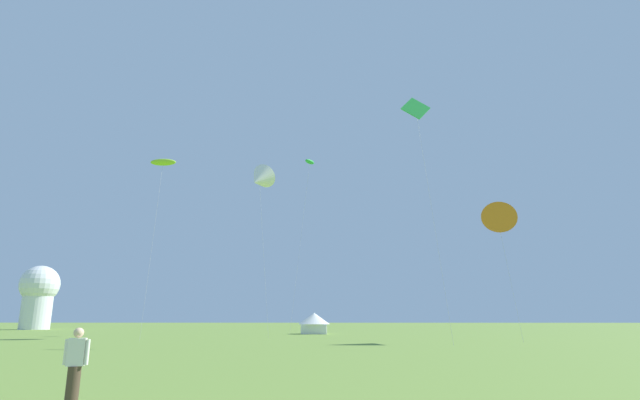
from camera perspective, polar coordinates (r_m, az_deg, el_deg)
kite_orange_delta at (r=45.67m, az=20.19°, el=-2.58°), size 3.71×3.89×11.83m
kite_green_parafoil at (r=64.76m, az=-1.23°, el=4.41°), size 3.01×2.80×22.44m
kite_lime_parafoil at (r=50.66m, az=-17.91°, el=4.20°), size 2.56×2.93×17.31m
kite_white_delta at (r=54.51m, az=-7.12°, el=2.43°), size 4.00×4.33×18.73m
kite_green_diamond at (r=43.58m, az=11.17°, el=10.30°), size 2.77×3.04×20.86m
person_spectator at (r=12.70m, az=-26.81°, el=-17.21°), size 0.57×0.31×1.73m
festival_tent_right at (r=62.38m, az=-0.69°, el=-14.13°), size 3.92×3.92×2.55m
observatory_dome at (r=98.18m, az=-30.10°, el=-9.46°), size 6.40×6.40×10.80m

